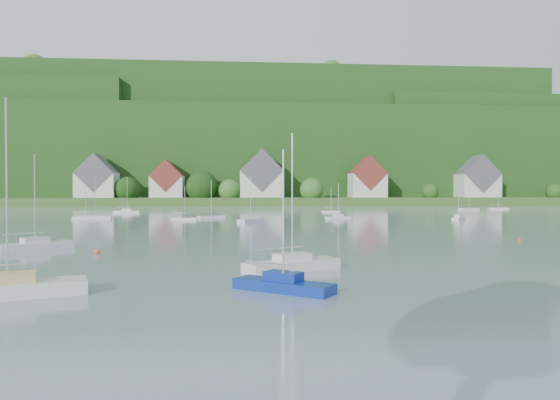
% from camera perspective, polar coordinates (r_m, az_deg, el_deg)
% --- Properties ---
extents(far_shore_strip, '(600.00, 60.00, 3.00)m').
position_cam_1_polar(far_shore_strip, '(203.82, -3.65, -0.09)').
color(far_shore_strip, '#2C5821').
rests_on(far_shore_strip, ground).
extents(forested_ridge, '(620.00, 181.22, 69.89)m').
position_cam_1_polar(forested_ridge, '(272.91, -3.79, 4.68)').
color(forested_ridge, '#1A3B13').
rests_on(forested_ridge, ground).
extents(village_building_0, '(14.00, 10.40, 16.00)m').
position_cam_1_polar(village_building_0, '(197.73, -19.75, 2.14)').
color(village_building_0, beige).
rests_on(village_building_0, far_shore_strip).
extents(village_building_1, '(12.00, 9.36, 14.00)m').
position_cam_1_polar(village_building_1, '(194.65, -12.47, 1.97)').
color(village_building_1, beige).
rests_on(village_building_1, far_shore_strip).
extents(village_building_2, '(16.00, 11.44, 18.00)m').
position_cam_1_polar(village_building_2, '(192.00, -2.10, 2.46)').
color(village_building_2, beige).
rests_on(village_building_2, far_shore_strip).
extents(village_building_3, '(13.00, 10.40, 15.50)m').
position_cam_1_polar(village_building_3, '(195.81, 9.71, 2.17)').
color(village_building_3, beige).
rests_on(village_building_3, far_shore_strip).
extents(village_building_4, '(15.00, 10.40, 16.50)m').
position_cam_1_polar(village_building_4, '(215.03, 21.15, 2.05)').
color(village_building_4, beige).
rests_on(village_building_4, far_shore_strip).
extents(near_sailboat_1, '(5.49, 4.57, 7.60)m').
position_cam_1_polar(near_sailboat_1, '(27.72, 0.37, -9.30)').
color(near_sailboat_1, navy).
rests_on(near_sailboat_1, ground).
extents(near_sailboat_2, '(7.75, 4.52, 10.10)m').
position_cam_1_polar(near_sailboat_2, '(29.57, -28.12, -8.62)').
color(near_sailboat_2, silver).
rests_on(near_sailboat_2, ground).
extents(near_sailboat_3, '(6.95, 4.99, 9.28)m').
position_cam_1_polar(near_sailboat_3, '(34.81, 1.37, -7.10)').
color(near_sailboat_3, silver).
rests_on(near_sailboat_3, ground).
extents(near_sailboat_6, '(6.01, 5.73, 8.76)m').
position_cam_1_polar(near_sailboat_6, '(52.20, -25.66, -4.51)').
color(near_sailboat_6, silver).
rests_on(near_sailboat_6, ground).
extents(mooring_buoy_2, '(0.38, 0.38, 0.38)m').
position_cam_1_polar(mooring_buoy_2, '(60.85, 25.16, -4.17)').
color(mooring_buoy_2, '#E74A1F').
rests_on(mooring_buoy_2, ground).
extents(mooring_buoy_3, '(0.50, 0.50, 0.50)m').
position_cam_1_polar(mooring_buoy_3, '(46.74, -19.73, -5.67)').
color(mooring_buoy_3, '#E74A1F').
rests_on(mooring_buoy_3, ground).
extents(far_sailboat_cluster, '(184.41, 58.46, 8.71)m').
position_cam_1_polar(far_sailboat_cluster, '(120.42, 1.31, -1.39)').
color(far_sailboat_cluster, silver).
rests_on(far_sailboat_cluster, ground).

